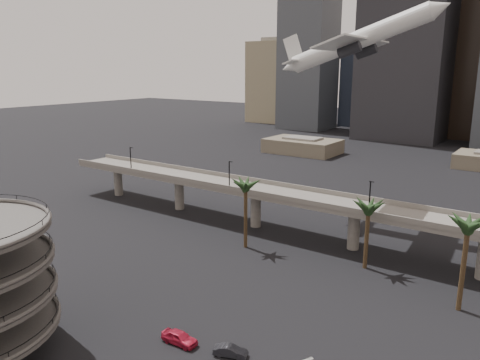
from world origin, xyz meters
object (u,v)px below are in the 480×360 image
Objects in this scene: overpass at (302,202)px; car_b at (230,351)px; airborne_jet at (357,41)px; car_a at (180,337)px.

overpass reaches higher than car_b.
car_b is (9.14, -56.51, -37.89)m from airborne_jet.
airborne_jet is 68.65m from car_b.
car_b is at bearing -73.08° from overpass.
airborne_jet reaches higher than car_a.
airborne_jet reaches higher than overpass.
overpass is 42.87m from car_a.
car_a is (2.45, -58.06, -37.74)m from airborne_jet.
airborne_jet is at bearing 78.87° from overpass.
overpass is 35.25m from airborne_jet.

